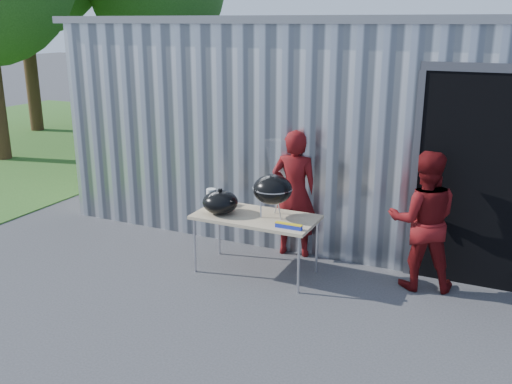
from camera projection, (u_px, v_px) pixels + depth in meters
The scene contains 11 objects.
ground at pixel (196, 297), 6.53m from camera, with size 80.00×80.00×0.00m, color #39393C.
building at pixel (379, 113), 9.69m from camera, with size 8.20×6.20×3.10m.
grass_patch at pixel (24, 138), 15.39m from camera, with size 10.00×12.00×0.02m, color #2D591E.
folding_table at pixel (256, 219), 6.98m from camera, with size 1.50×0.75×0.75m.
kettle_grill at pixel (273, 184), 6.81m from camera, with size 0.48×0.48×0.95m.
grill_lid at pixel (220, 202), 7.01m from camera, with size 0.44×0.44×0.32m.
paper_towels at pixel (211, 200), 7.12m from camera, with size 0.12×0.12×0.28m, color white.
white_tub at pixel (224, 201), 7.36m from camera, with size 0.20×0.15×0.10m, color white.
foil_box at pixel (289, 226), 6.52m from camera, with size 0.32×0.05×0.06m.
person_cook at pixel (295, 193), 7.51m from camera, with size 0.62×0.41×1.70m, color #5E0D0F.
person_bystander at pixel (423, 221), 6.57m from camera, with size 0.80×0.62×1.65m, color #5E0D0F.
Camera 1 is at (3.14, -5.05, 3.03)m, focal length 40.00 mm.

